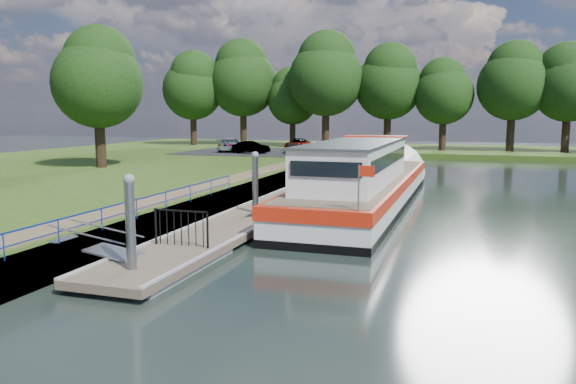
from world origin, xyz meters
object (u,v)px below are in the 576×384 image
(car_a, at_px, (292,147))
(car_c, at_px, (231,145))
(pontoon, at_px, (289,202))
(car_d, at_px, (297,144))
(barge, at_px, (367,183))
(car_b, at_px, (251,147))

(car_a, distance_m, car_c, 6.38)
(car_c, bearing_deg, pontoon, 112.22)
(car_d, bearing_deg, pontoon, -77.38)
(barge, relative_size, car_d, 5.01)
(car_d, bearing_deg, car_a, -82.56)
(pontoon, height_order, barge, barge)
(pontoon, height_order, car_d, car_d)
(car_a, height_order, car_c, car_c)
(car_c, relative_size, car_d, 1.04)
(car_b, relative_size, car_c, 0.77)
(pontoon, relative_size, car_a, 9.29)
(car_a, bearing_deg, car_b, 177.56)
(car_b, bearing_deg, barge, -145.18)
(car_a, bearing_deg, barge, -83.39)
(pontoon, height_order, car_c, car_c)
(barge, distance_m, car_d, 28.79)
(car_c, xyz_separation_m, car_d, (5.48, 3.96, -0.05))
(car_d, bearing_deg, barge, -69.61)
(car_a, bearing_deg, car_d, 81.26)
(car_a, relative_size, car_c, 0.73)
(car_c, bearing_deg, car_a, 167.86)
(barge, distance_m, car_c, 28.19)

